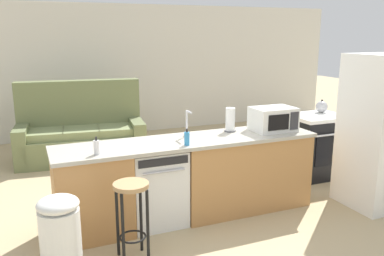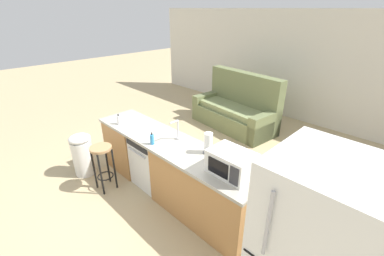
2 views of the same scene
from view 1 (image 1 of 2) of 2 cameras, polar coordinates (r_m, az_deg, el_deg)
name	(u,v)px [view 1 (image 1 of 2)]	position (r m, az deg, el deg)	size (l,w,h in m)	color
ground_plane	(177,217)	(4.71, -2.09, -12.43)	(24.00, 24.00, 0.00)	tan
wall_back	(117,70)	(8.40, -10.45, 7.96)	(10.00, 0.06, 2.60)	silver
kitchen_counter	(197,180)	(4.63, 0.67, -7.25)	(2.94, 0.66, 0.90)	#B77F47
dishwasher	(155,186)	(4.47, -5.16, -8.06)	(0.58, 0.61, 0.84)	white
stove_range	(316,145)	(6.14, 16.97, -2.35)	(0.76, 0.68, 0.90)	black
refrigerator	(380,132)	(5.26, 24.87, -0.47)	(0.72, 0.73, 1.81)	white
microwave	(273,119)	(4.91, 11.32, 1.24)	(0.50, 0.37, 0.28)	white
sink_faucet	(187,125)	(4.54, -0.68, 0.41)	(0.07, 0.18, 0.30)	silver
paper_towel_roll	(230,120)	(4.80, 5.39, 1.13)	(0.14, 0.14, 0.28)	#4C4C51
soap_bottle	(187,138)	(4.20, -0.72, -1.48)	(0.06, 0.06, 0.18)	#338CCC
dish_soap_bottle	(97,147)	(3.98, -13.25, -2.65)	(0.06, 0.06, 0.18)	silver
kettle	(322,107)	(6.23, 17.74, 2.86)	(0.21, 0.17, 0.19)	#B2B2B7
bar_stool	(132,205)	(3.74, -8.47, -10.59)	(0.32, 0.32, 0.74)	tan
trash_bin	(60,237)	(3.67, -17.98, -14.32)	(0.35, 0.35, 0.74)	white
couch	(81,134)	(6.98, -15.28, -0.89)	(2.09, 1.12, 1.27)	#667047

